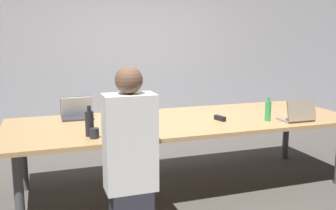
# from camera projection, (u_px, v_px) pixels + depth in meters

# --- Properties ---
(ground_plane) EXTENTS (24.00, 24.00, 0.00)m
(ground_plane) POSITION_uv_depth(u_px,v_px,m) (184.00, 186.00, 4.17)
(ground_plane) COLOR #4C4742
(curtain_wall) EXTENTS (12.00, 0.06, 2.80)m
(curtain_wall) POSITION_uv_depth(u_px,v_px,m) (133.00, 52.00, 6.08)
(curtain_wall) COLOR #ADADB2
(curtain_wall) RESTS_ON ground_plane
(conference_table) EXTENTS (3.71, 1.33, 0.77)m
(conference_table) POSITION_uv_depth(u_px,v_px,m) (185.00, 124.00, 4.04)
(conference_table) COLOR tan
(conference_table) RESTS_ON ground_plane
(laptop_near_left) EXTENTS (0.33, 0.24, 0.25)m
(laptop_near_left) POSITION_uv_depth(u_px,v_px,m) (124.00, 131.00, 3.26)
(laptop_near_left) COLOR #333338
(laptop_near_left) RESTS_ON conference_table
(person_near_left) EXTENTS (0.40, 0.24, 1.43)m
(person_near_left) POSITION_uv_depth(u_px,v_px,m) (130.00, 160.00, 2.93)
(person_near_left) COLOR #2D2D38
(person_near_left) RESTS_ON ground_plane
(cup_near_left) EXTENTS (0.08, 0.08, 0.09)m
(cup_near_left) POSITION_uv_depth(u_px,v_px,m) (94.00, 133.00, 3.28)
(cup_near_left) COLOR #232328
(cup_near_left) RESTS_ON conference_table
(bottle_near_left) EXTENTS (0.08, 0.08, 0.28)m
(bottle_near_left) POSITION_uv_depth(u_px,v_px,m) (90.00, 123.00, 3.34)
(bottle_near_left) COLOR black
(bottle_near_left) RESTS_ON conference_table
(laptop_far_left) EXTENTS (0.34, 0.24, 0.24)m
(laptop_far_left) POSITION_uv_depth(u_px,v_px,m) (77.00, 112.00, 4.07)
(laptop_far_left) COLOR #333338
(laptop_far_left) RESTS_ON conference_table
(laptop_near_right) EXTENTS (0.34, 0.24, 0.24)m
(laptop_near_right) POSITION_uv_depth(u_px,v_px,m) (298.00, 115.00, 3.93)
(laptop_near_right) COLOR gray
(laptop_near_right) RESTS_ON conference_table
(bottle_near_right) EXTENTS (0.06, 0.06, 0.25)m
(bottle_near_right) POSITION_uv_depth(u_px,v_px,m) (268.00, 111.00, 3.94)
(bottle_near_right) COLOR green
(bottle_near_right) RESTS_ON conference_table
(stapler) EXTENTS (0.08, 0.16, 0.05)m
(stapler) POSITION_uv_depth(u_px,v_px,m) (220.00, 118.00, 3.97)
(stapler) COLOR black
(stapler) RESTS_ON conference_table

